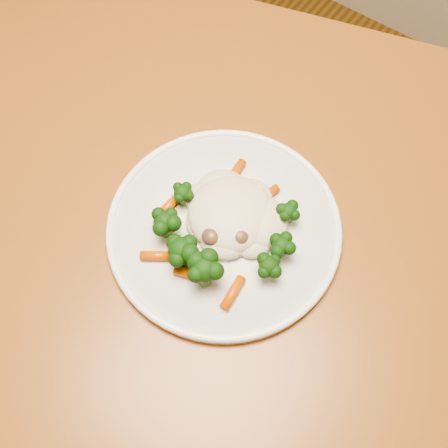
# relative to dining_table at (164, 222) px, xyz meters

# --- Properties ---
(dining_table) EXTENTS (1.28, 1.03, 0.75)m
(dining_table) POSITION_rel_dining_table_xyz_m (0.00, 0.00, 0.00)
(dining_table) COLOR #965722
(dining_table) RESTS_ON ground
(plate) EXTENTS (0.30, 0.30, 0.01)m
(plate) POSITION_rel_dining_table_xyz_m (0.11, -0.00, 0.11)
(plate) COLOR white
(plate) RESTS_ON dining_table
(meal) EXTENTS (0.18, 0.19, 0.05)m
(meal) POSITION_rel_dining_table_xyz_m (0.12, -0.01, 0.14)
(meal) COLOR beige
(meal) RESTS_ON plate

